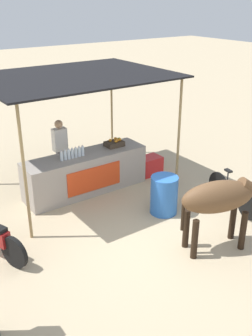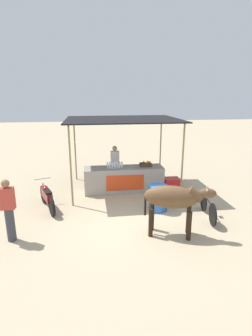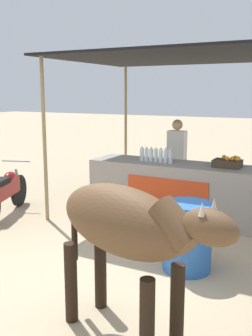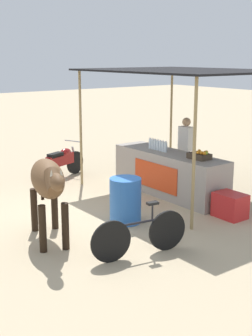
% 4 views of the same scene
% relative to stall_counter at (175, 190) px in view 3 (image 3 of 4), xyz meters
% --- Properties ---
extents(ground_plane, '(60.00, 60.00, 0.00)m').
position_rel_stall_counter_xyz_m(ground_plane, '(0.00, -2.20, -0.48)').
color(ground_plane, tan).
extents(stall_counter, '(3.00, 0.82, 0.96)m').
position_rel_stall_counter_xyz_m(stall_counter, '(0.00, 0.00, 0.00)').
color(stall_counter, '#9E9389').
rests_on(stall_counter, ground).
extents(stall_awning, '(4.20, 3.20, 2.76)m').
position_rel_stall_counter_xyz_m(stall_awning, '(0.00, 0.30, 2.17)').
color(stall_awning, black).
rests_on(stall_awning, ground).
extents(water_bottle_row, '(0.61, 0.07, 0.25)m').
position_rel_stall_counter_xyz_m(water_bottle_row, '(-0.35, -0.05, 0.59)').
color(water_bottle_row, silver).
rests_on(water_bottle_row, stall_counter).
extents(fruit_crate, '(0.44, 0.32, 0.18)m').
position_rel_stall_counter_xyz_m(fruit_crate, '(0.87, 0.06, 0.55)').
color(fruit_crate, '#3F3326').
rests_on(fruit_crate, stall_counter).
extents(vendor_behind_counter, '(0.34, 0.22, 1.65)m').
position_rel_stall_counter_xyz_m(vendor_behind_counter, '(-0.27, 0.75, 0.37)').
color(vendor_behind_counter, '#383842').
rests_on(vendor_behind_counter, ground).
extents(water_barrel, '(0.59, 0.59, 0.85)m').
position_rel_stall_counter_xyz_m(water_barrel, '(0.87, -1.87, -0.06)').
color(water_barrel, blue).
rests_on(water_barrel, ground).
extents(cow, '(1.84, 0.93, 1.44)m').
position_rel_stall_counter_xyz_m(cow, '(0.85, -3.44, 0.55)').
color(cow, brown).
rests_on(cow, ground).
extents(motorcycle_parked, '(0.82, 1.71, 0.90)m').
position_rel_stall_counter_xyz_m(motorcycle_parked, '(-2.70, -1.26, -0.05)').
color(motorcycle_parked, black).
rests_on(motorcycle_parked, ground).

